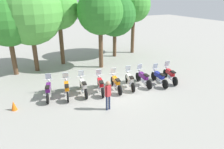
{
  "coord_description": "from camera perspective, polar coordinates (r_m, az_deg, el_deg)",
  "views": [
    {
      "loc": [
        -6.01,
        -11.22,
        6.04
      ],
      "look_at": [
        0.0,
        0.5,
        0.9
      ],
      "focal_mm": 33.35,
      "sensor_mm": 36.0,
      "label": 1
    }
  ],
  "objects": [
    {
      "name": "tree_2",
      "position": [
        18.84,
        -14.46,
        16.93
      ],
      "size": [
        3.43,
        3.43,
        6.56
      ],
      "color": "brown",
      "rests_on": "ground_plane"
    },
    {
      "name": "tree_0",
      "position": [
        17.44,
        -26.97,
        13.64
      ],
      "size": [
        4.17,
        4.17,
        6.48
      ],
      "color": "brown",
      "rests_on": "ground_plane"
    },
    {
      "name": "traffic_cone",
      "position": [
        12.8,
        -25.34,
        -7.7
      ],
      "size": [
        0.32,
        0.32,
        0.55
      ],
      "primitive_type": "cone",
      "color": "orange",
      "rests_on": "ground_plane"
    },
    {
      "name": "motorcycle_3",
      "position": [
        13.55,
        -3.21,
        -2.77
      ],
      "size": [
        0.8,
        2.15,
        1.37
      ],
      "rotation": [
        0.0,
        0.0,
        1.32
      ],
      "color": "black",
      "rests_on": "ground_plane"
    },
    {
      "name": "tree_1",
      "position": [
        17.63,
        -21.7,
        15.63
      ],
      "size": [
        5.05,
        5.05,
        7.26
      ],
      "color": "brown",
      "rests_on": "ground_plane"
    },
    {
      "name": "tree_5",
      "position": [
        22.3,
        5.99,
        18.31
      ],
      "size": [
        3.42,
        3.42,
        6.66
      ],
      "color": "brown",
      "rests_on": "ground_plane"
    },
    {
      "name": "motorcycle_6",
      "position": [
        14.76,
        8.56,
        -0.9
      ],
      "size": [
        0.63,
        2.19,
        1.37
      ],
      "rotation": [
        0.0,
        0.0,
        1.47
      ],
      "color": "black",
      "rests_on": "ground_plane"
    },
    {
      "name": "motorcycle_8",
      "position": [
        15.78,
        15.61,
        0.01
      ],
      "size": [
        0.82,
        2.14,
        1.37
      ],
      "rotation": [
        0.0,
        0.0,
        1.3
      ],
      "color": "black",
      "rests_on": "ground_plane"
    },
    {
      "name": "motorcycle_1",
      "position": [
        13.3,
        -12.31,
        -3.75
      ],
      "size": [
        0.77,
        2.16,
        1.37
      ],
      "rotation": [
        0.0,
        0.0,
        1.35
      ],
      "color": "black",
      "rests_on": "ground_plane"
    },
    {
      "name": "motorcycle_0",
      "position": [
        13.42,
        -17.03,
        -3.99
      ],
      "size": [
        0.84,
        2.13,
        1.37
      ],
      "rotation": [
        0.0,
        0.0,
        1.29
      ],
      "color": "black",
      "rests_on": "ground_plane"
    },
    {
      "name": "tree_3",
      "position": [
        17.37,
        -3.28,
        16.78
      ],
      "size": [
        3.71,
        3.71,
        6.55
      ],
      "color": "brown",
      "rests_on": "ground_plane"
    },
    {
      "name": "motorcycle_7",
      "position": [
        15.07,
        12.77,
        -0.73
      ],
      "size": [
        0.68,
        2.18,
        1.37
      ],
      "rotation": [
        0.0,
        0.0,
        1.43
      ],
      "color": "black",
      "rests_on": "ground_plane"
    },
    {
      "name": "motorcycle_5",
      "position": [
        14.29,
        4.91,
        -1.5
      ],
      "size": [
        0.84,
        2.13,
        1.37
      ],
      "rotation": [
        0.0,
        0.0,
        1.29
      ],
      "color": "black",
      "rests_on": "ground_plane"
    },
    {
      "name": "motorcycle_4",
      "position": [
        13.83,
        1.07,
        -2.22
      ],
      "size": [
        0.72,
        2.17,
        1.37
      ],
      "rotation": [
        0.0,
        0.0,
        1.39
      ],
      "color": "black",
      "rests_on": "ground_plane"
    },
    {
      "name": "tree_4",
      "position": [
        20.81,
        0.76,
        15.95
      ],
      "size": [
        4.09,
        4.09,
        6.16
      ],
      "color": "brown",
      "rests_on": "ground_plane"
    },
    {
      "name": "person_0",
      "position": [
        11.29,
        -1.11,
        -5.16
      ],
      "size": [
        0.41,
        0.26,
        1.72
      ],
      "rotation": [
        0.0,
        0.0,
        1.72
      ],
      "color": "#232D4C",
      "rests_on": "ground_plane"
    },
    {
      "name": "motorcycle_2",
      "position": [
        13.48,
        -7.9,
        -3.08
      ],
      "size": [
        0.68,
        2.18,
        1.37
      ],
      "rotation": [
        0.0,
        0.0,
        1.42
      ],
      "color": "black",
      "rests_on": "ground_plane"
    },
    {
      "name": "ground_plane",
      "position": [
        14.09,
        0.93,
        -4.07
      ],
      "size": [
        80.0,
        80.0,
        0.0
      ],
      "primitive_type": "plane",
      "color": "#9E9B93"
    }
  ]
}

